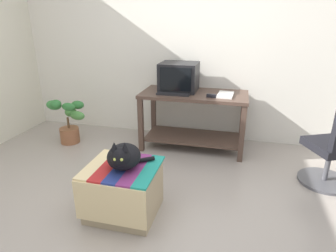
{
  "coord_description": "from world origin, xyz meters",
  "views": [
    {
      "loc": [
        0.72,
        -1.83,
        1.59
      ],
      "look_at": [
        0.03,
        0.85,
        0.55
      ],
      "focal_mm": 30.6,
      "sensor_mm": 36.0,
      "label": 1
    }
  ],
  "objects": [
    {
      "name": "ground_plane",
      "position": [
        0.0,
        0.0,
        0.0
      ],
      "size": [
        14.0,
        14.0,
        0.0
      ],
      "primitive_type": "plane",
      "color": "#9E9389"
    },
    {
      "name": "back_wall",
      "position": [
        0.0,
        2.05,
        1.3
      ],
      "size": [
        8.0,
        0.1,
        2.6
      ],
      "primitive_type": "cube",
      "color": "silver",
      "rests_on": "ground_plane"
    },
    {
      "name": "desk",
      "position": [
        0.18,
        1.6,
        0.49
      ],
      "size": [
        1.31,
        0.64,
        0.73
      ],
      "rotation": [
        0.0,
        0.0,
        0.01
      ],
      "color": "#4C382D",
      "rests_on": "ground_plane"
    },
    {
      "name": "tv_monitor",
      "position": [
        -0.04,
        1.67,
        0.9
      ],
      "size": [
        0.47,
        0.42,
        0.35
      ],
      "rotation": [
        0.0,
        0.0,
        0.01
      ],
      "color": "black",
      "rests_on": "desk"
    },
    {
      "name": "keyboard",
      "position": [
        -0.05,
        1.46,
        0.74
      ],
      "size": [
        0.4,
        0.16,
        0.02
      ],
      "primitive_type": "cube",
      "rotation": [
        0.0,
        0.0,
        0.02
      ],
      "color": "black",
      "rests_on": "desk"
    },
    {
      "name": "book",
      "position": [
        0.56,
        1.56,
        0.74
      ],
      "size": [
        0.19,
        0.31,
        0.02
      ],
      "primitive_type": "cube",
      "rotation": [
        0.0,
        0.0,
        -0.05
      ],
      "color": "white",
      "rests_on": "desk"
    },
    {
      "name": "ottoman_with_blanket",
      "position": [
        -0.17,
        0.1,
        0.22
      ],
      "size": [
        0.59,
        0.55,
        0.45
      ],
      "color": "tan",
      "rests_on": "ground_plane"
    },
    {
      "name": "cat",
      "position": [
        -0.14,
        0.08,
        0.56
      ],
      "size": [
        0.37,
        0.39,
        0.28
      ],
      "rotation": [
        0.0,
        0.0,
        0.18
      ],
      "color": "black",
      "rests_on": "ottoman_with_blanket"
    },
    {
      "name": "potted_plant",
      "position": [
        -1.47,
        1.34,
        0.3
      ],
      "size": [
        0.5,
        0.38,
        0.62
      ],
      "color": "brown",
      "rests_on": "ground_plane"
    },
    {
      "name": "office_chair",
      "position": [
        1.67,
        1.02,
        0.39
      ],
      "size": [
        0.56,
        0.56,
        0.89
      ],
      "rotation": [
        0.0,
        0.0,
        3.59
      ],
      "color": "#4C4C51",
      "rests_on": "ground_plane"
    },
    {
      "name": "stapler",
      "position": [
        0.41,
        1.44,
        0.75
      ],
      "size": [
        0.11,
        0.05,
        0.04
      ],
      "primitive_type": "cube",
      "rotation": [
        0.0,
        0.0,
        1.46
      ],
      "color": "black",
      "rests_on": "desk"
    },
    {
      "name": "pen",
      "position": [
        0.52,
        1.65,
        0.73
      ],
      "size": [
        0.11,
        0.1,
        0.01
      ],
      "primitive_type": "cylinder",
      "rotation": [
        0.0,
        1.57,
        0.73
      ],
      "color": "#B7B7BC",
      "rests_on": "desk"
    }
  ]
}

